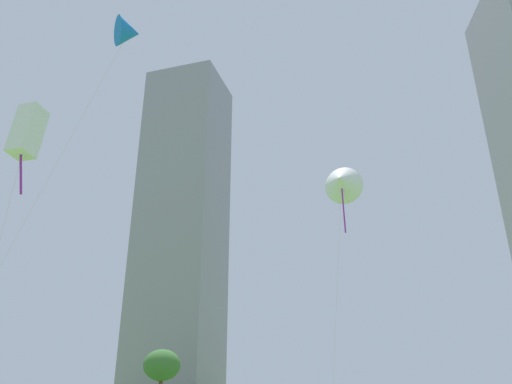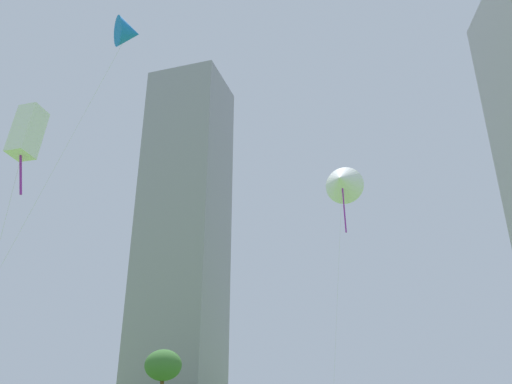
% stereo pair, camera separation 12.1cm
% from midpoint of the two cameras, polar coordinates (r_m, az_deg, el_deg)
% --- Properties ---
extents(kite_flying_1, '(2.98, 2.25, 13.84)m').
position_cam_midpoint_polar(kite_flying_1, '(24.17, -24.43, 6.18)').
color(kite_flying_1, silver).
rests_on(kite_flying_1, ground).
extents(kite_flying_3, '(3.36, 2.32, 17.78)m').
position_cam_midpoint_polar(kite_flying_3, '(36.22, 9.86, 1.17)').
color(kite_flying_3, silver).
rests_on(kite_flying_3, ground).
extents(kite_flying_4, '(10.53, 2.21, 21.14)m').
position_cam_midpoint_polar(kite_flying_4, '(29.33, -14.20, 17.14)').
color(kite_flying_4, silver).
rests_on(kite_flying_4, ground).
extents(park_tree_0, '(3.40, 3.40, 6.41)m').
position_cam_midpoint_polar(park_tree_0, '(49.41, -10.44, -18.84)').
color(park_tree_0, brown).
rests_on(park_tree_0, ground).
extents(distant_highrise_1, '(22.85, 21.55, 102.22)m').
position_cam_midpoint_polar(distant_highrise_1, '(152.46, -8.14, -3.94)').
color(distant_highrise_1, '#939399').
rests_on(distant_highrise_1, ground).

